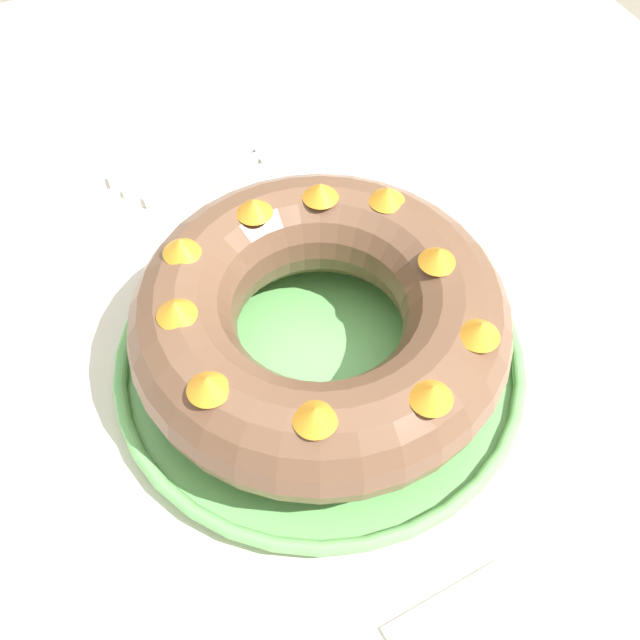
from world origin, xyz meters
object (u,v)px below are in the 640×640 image
(serving_dish, at_px, (320,359))
(bundt_cake, at_px, (320,319))
(fork, at_px, (232,164))
(serving_knife, at_px, (198,159))
(cake_knife, at_px, (216,183))

(serving_dish, xyz_separation_m, bundt_cake, (0.00, -0.00, 0.06))
(fork, bearing_deg, serving_knife, -122.56)
(serving_knife, distance_m, cake_knife, 0.05)
(serving_knife, relative_size, cake_knife, 1.27)
(fork, relative_size, cake_knife, 1.16)
(bundt_cake, bearing_deg, cake_knife, -177.05)
(serving_knife, bearing_deg, bundt_cake, -1.48)
(fork, xyz_separation_m, serving_knife, (-0.02, -0.03, 0.00))
(serving_dish, relative_size, cake_knife, 1.95)
(serving_dish, height_order, serving_knife, serving_dish)
(fork, distance_m, serving_knife, 0.04)
(serving_dish, relative_size, fork, 1.68)
(bundt_cake, height_order, fork, bundt_cake)
(fork, relative_size, serving_knife, 0.91)
(serving_dish, distance_m, serving_knife, 0.31)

